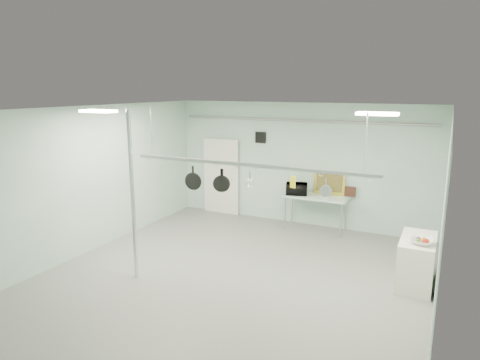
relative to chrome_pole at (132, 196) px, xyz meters
The scene contains 25 objects.
floor 2.41m from the chrome_pole, 19.44° to the left, with size 8.00×8.00×0.00m, color gray.
ceiling 2.40m from the chrome_pole, 19.44° to the left, with size 7.00×8.00×0.02m, color silver.
back_wall 4.89m from the chrome_pole, 69.68° to the left, with size 7.00×0.02×3.20m, color #B1D4C6.
right_wall 5.22m from the chrome_pole, ahead, with size 0.02×8.00×3.20m, color #B1D4C6.
door 4.61m from the chrome_pole, 97.53° to the left, with size 1.10×0.10×2.20m, color silver.
wall_vent 4.65m from the chrome_pole, 82.52° to the left, with size 0.30×0.04×0.30m, color black.
conduit_pipe 4.95m from the chrome_pole, 69.30° to the left, with size 0.07×0.07×6.60m, color gray.
chrome_pole is the anchor object (origin of this frame).
prep_table 4.85m from the chrome_pole, 61.29° to the left, with size 1.60×0.70×0.91m.
side_cabinet 5.37m from the chrome_pole, 22.41° to the left, with size 0.60×1.20×0.90m, color white.
pot_rack 2.19m from the chrome_pole, 25.35° to the left, with size 4.80×0.06×1.00m.
light_panel_left 1.65m from the chrome_pole, 158.20° to the right, with size 0.65×0.30×0.05m, color white.
light_panel_right 4.55m from the chrome_pole, 16.31° to the left, with size 0.65×0.30×0.05m, color white.
microwave 4.52m from the chrome_pole, 66.12° to the left, with size 0.53×0.36×0.29m, color black.
coffee_canister 4.95m from the chrome_pole, 59.00° to the left, with size 0.17×0.17×0.20m, color white.
painting_large 5.19m from the chrome_pole, 60.45° to the left, with size 0.78×0.05×0.58m, color yellow.
painting_small 5.48m from the chrome_pole, 55.70° to the left, with size 0.30×0.04×0.25m, color #351B12.
fruit_bowl 5.25m from the chrome_pole, 19.21° to the left, with size 0.39×0.39×0.10m, color silver.
skillet_left 1.21m from the chrome_pole, 49.80° to the left, with size 0.35×0.06×0.46m, color black, non-canonical shape.
skillet_mid 1.69m from the chrome_pole, 32.55° to the left, with size 0.31×0.06×0.44m, color black, non-canonical shape.
skillet_right 1.68m from the chrome_pole, 32.88° to the left, with size 0.32×0.06×0.43m, color black, non-canonical shape.
whisk 2.20m from the chrome_pole, 24.46° to the left, with size 0.18×0.18×0.35m, color silver, non-canonical shape.
grater 2.97m from the chrome_pole, 17.78° to the left, with size 0.10×0.02×0.23m, color yellow, non-canonical shape.
saucepan 3.52m from the chrome_pole, 14.87° to the left, with size 0.19×0.10×0.33m, color #ACACB0, non-canonical shape.
fruit_cluster 5.25m from the chrome_pole, 19.21° to the left, with size 0.24×0.24×0.09m, color #A21D0E, non-canonical shape.
Camera 1 is at (3.47, -6.61, 3.58)m, focal length 32.00 mm.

